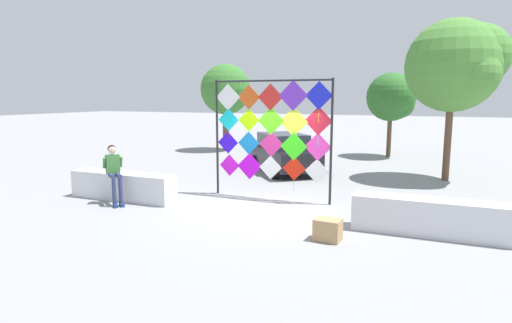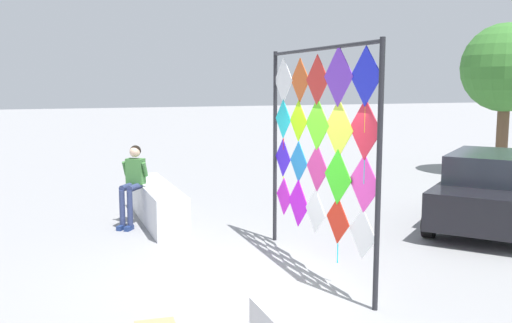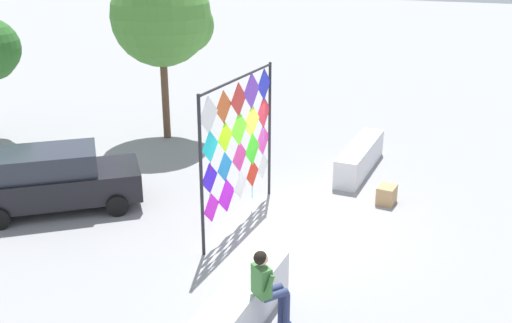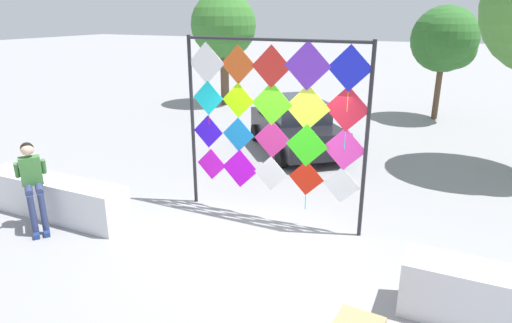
{
  "view_description": "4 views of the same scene",
  "coord_description": "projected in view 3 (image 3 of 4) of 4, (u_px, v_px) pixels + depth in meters",
  "views": [
    {
      "loc": [
        4.0,
        -9.99,
        2.93
      ],
      "look_at": [
        -0.24,
        0.14,
        1.24
      ],
      "focal_mm": 29.44,
      "sensor_mm": 36.0,
      "label": 1
    },
    {
      "loc": [
        7.6,
        -2.71,
        2.89
      ],
      "look_at": [
        -0.66,
        0.35,
        1.68
      ],
      "focal_mm": 40.32,
      "sensor_mm": 36.0,
      "label": 2
    },
    {
      "loc": [
        -11.43,
        -4.13,
        6.09
      ],
      "look_at": [
        -0.35,
        0.72,
        1.6
      ],
      "focal_mm": 41.13,
      "sensor_mm": 36.0,
      "label": 3
    },
    {
      "loc": [
        2.84,
        -6.07,
        3.83
      ],
      "look_at": [
        -0.37,
        0.82,
        1.25
      ],
      "focal_mm": 30.81,
      "sensor_mm": 36.0,
      "label": 4
    }
  ],
  "objects": [
    {
      "name": "seated_vendor",
      "position": [
        269.0,
        286.0,
        9.35
      ],
      "size": [
        0.78,
        0.72,
        1.63
      ],
      "color": "navy",
      "rests_on": "ground"
    },
    {
      "name": "parked_car",
      "position": [
        56.0,
        179.0,
        14.16
      ],
      "size": [
        3.75,
        4.05,
        1.51
      ],
      "color": "black",
      "rests_on": "ground"
    },
    {
      "name": "plaza_ledge_left",
      "position": [
        236.0,
        314.0,
        9.61
      ],
      "size": [
        3.29,
        0.62,
        0.78
      ],
      "primitive_type": "cube",
      "color": "silver",
      "rests_on": "ground"
    },
    {
      "name": "tree_far_right",
      "position": [
        166.0,
        15.0,
        18.47
      ],
      "size": [
        3.38,
        3.16,
        5.57
      ],
      "color": "brown",
      "rests_on": "ground"
    },
    {
      "name": "cardboard_box_large",
      "position": [
        387.0,
        195.0,
        14.6
      ],
      "size": [
        0.56,
        0.44,
        0.45
      ],
      "primitive_type": "cube",
      "rotation": [
        0.0,
        0.0,
        -0.07
      ],
      "color": "tan",
      "rests_on": "ground"
    },
    {
      "name": "plaza_ledge_right",
      "position": [
        360.0,
        158.0,
        16.67
      ],
      "size": [
        3.29,
        0.62,
        0.78
      ],
      "primitive_type": "cube",
      "color": "silver",
      "rests_on": "ground"
    },
    {
      "name": "ground",
      "position": [
        291.0,
        226.0,
        13.49
      ],
      "size": [
        120.0,
        120.0,
        0.0
      ],
      "primitive_type": "plane",
      "color": "gray"
    },
    {
      "name": "kite_display_rack",
      "position": [
        240.0,
        138.0,
        13.08
      ],
      "size": [
        3.56,
        0.11,
        3.44
      ],
      "color": "#232328",
      "rests_on": "ground"
    }
  ]
}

